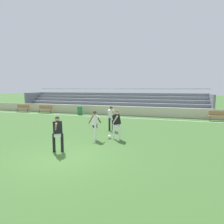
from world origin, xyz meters
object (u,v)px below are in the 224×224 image
bench_near_bin (220,115)px  bench_far_left (45,108)px  player_white_wide_right (111,116)px  player_dark_deep_cover (117,122)px  soccer_ball (109,137)px  player_white_pressing_high (95,123)px  trash_bin (80,110)px  player_dark_dropping_back (58,131)px  bleacher_stand (110,102)px  bench_centre_sideline (23,108)px

bench_near_bin → bench_far_left: bearing=180.0°
bench_far_left → player_white_wide_right: (10.43, -6.73, 0.45)m
player_dark_deep_cover → soccer_ball: (-0.43, -0.01, -0.87)m
bench_far_left → player_white_pressing_high: player_white_pressing_high is taller
bench_far_left → player_white_pressing_high: size_ratio=1.09×
bench_near_bin → trash_bin: trash_bin is taller
bench_far_left → player_dark_dropping_back: bearing=-51.0°
player_white_wide_right → soccer_ball: bearing=-73.9°
trash_bin → player_dark_deep_cover: (6.97, -8.86, 0.52)m
bench_far_left → trash_bin: size_ratio=1.94×
bleacher_stand → soccer_ball: size_ratio=105.29×
bench_centre_sideline → player_white_pressing_high: (13.60, -9.38, 0.44)m
player_white_pressing_high → soccer_ball: (0.68, 0.52, -0.87)m
bleacher_stand → bench_far_left: (-6.65, -4.03, -0.68)m
bench_near_bin → trash_bin: 13.75m
bleacher_stand → bench_far_left: bearing=-148.8°
player_white_pressing_high → player_white_wide_right: bearing=88.5°
bench_centre_sideline → player_dark_dropping_back: 17.51m
player_white_wide_right → player_dark_deep_cover: bearing=-63.7°
bench_centre_sideline → soccer_ball: size_ratio=8.18×
trash_bin → player_white_wide_right: bearing=-48.7°
player_dark_dropping_back → player_white_wide_right: player_white_wide_right is taller
bench_near_bin → trash_bin: size_ratio=1.94×
player_dark_dropping_back → soccer_ball: 3.46m
bench_far_left → trash_bin: trash_bin is taller
bench_centre_sideline → player_white_pressing_high: 16.53m
soccer_ball → player_dark_dropping_back: bearing=-115.4°
player_dark_deep_cover → player_white_pressing_high: 1.23m
bench_centre_sideline → player_white_pressing_high: size_ratio=1.09×
bleacher_stand → player_white_wide_right: size_ratio=13.83×
player_white_pressing_high → player_white_wide_right: player_white_wide_right is taller
bleacher_stand → trash_bin: bleacher_stand is taller
bench_far_left → player_white_wide_right: player_white_wide_right is taller
bench_far_left → bench_centre_sideline: bearing=180.0°
bench_centre_sideline → bench_far_left: 3.24m
player_dark_dropping_back → player_white_wide_right: 5.22m
player_white_pressing_high → bleacher_stand: bearing=105.5°
bench_far_left → player_white_wide_right: 12.42m
bleacher_stand → soccer_ball: bearing=-71.2°
trash_bin → player_dark_deep_cover: 11.28m
bench_near_bin → player_dark_dropping_back: (-8.65, -11.88, 0.43)m
player_dark_dropping_back → player_white_wide_right: size_ratio=0.99×
bench_far_left → player_dark_deep_cover: (11.48, -8.85, 0.43)m
bench_far_left → player_white_pressing_high: 13.98m
bleacher_stand → trash_bin: (-2.14, -4.02, -0.76)m
player_dark_dropping_back → player_white_pressing_high: bearing=73.2°
bleacher_stand → player_dark_deep_cover: (4.83, -12.88, -0.25)m
bench_centre_sideline → player_dark_deep_cover: player_dark_deep_cover is taller
player_dark_deep_cover → player_dark_dropping_back: 3.56m
bench_near_bin → trash_bin: (-13.75, 0.01, -0.08)m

